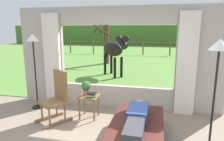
# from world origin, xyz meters

# --- Properties ---
(back_wall_with_window) EXTENTS (5.20, 0.12, 2.55)m
(back_wall_with_window) POSITION_xyz_m (0.00, 2.26, 1.25)
(back_wall_with_window) COLOR #ADA599
(back_wall_with_window) RESTS_ON ground_plane
(curtain_panel_left) EXTENTS (0.44, 0.10, 2.40)m
(curtain_panel_left) POSITION_xyz_m (-1.69, 2.12, 1.20)
(curtain_panel_left) COLOR silver
(curtain_panel_left) RESTS_ON ground_plane
(curtain_panel_right) EXTENTS (0.44, 0.10, 2.40)m
(curtain_panel_right) POSITION_xyz_m (1.69, 2.12, 1.20)
(curtain_panel_right) COLOR silver
(curtain_panel_right) RESTS_ON ground_plane
(outdoor_pasture_lawn) EXTENTS (36.00, 21.68, 0.02)m
(outdoor_pasture_lawn) POSITION_xyz_m (0.00, 13.16, 0.01)
(outdoor_pasture_lawn) COLOR #568438
(outdoor_pasture_lawn) RESTS_ON ground_plane
(distant_hill_ridge) EXTENTS (36.00, 2.00, 2.40)m
(distant_hill_ridge) POSITION_xyz_m (0.00, 23.00, 1.20)
(distant_hill_ridge) COLOR #456D2C
(distant_hill_ridge) RESTS_ON ground_plane
(recliner_sofa) EXTENTS (0.93, 1.71, 0.42)m
(recliner_sofa) POSITION_xyz_m (0.72, 0.55, 0.22)
(recliner_sofa) COLOR black
(recliner_sofa) RESTS_ON ground_plane
(reclining_person) EXTENTS (0.35, 1.43, 0.22)m
(reclining_person) POSITION_xyz_m (0.72, 0.50, 0.52)
(reclining_person) COLOR #334C8C
(reclining_person) RESTS_ON recliner_sofa
(rocking_chair) EXTENTS (0.76, 0.82, 1.12)m
(rocking_chair) POSITION_xyz_m (-1.09, 1.13, 0.55)
(rocking_chair) COLOR brown
(rocking_chair) RESTS_ON ground_plane
(side_table) EXTENTS (0.44, 0.44, 0.52)m
(side_table) POSITION_xyz_m (-0.46, 1.43, 0.43)
(side_table) COLOR brown
(side_table) RESTS_ON ground_plane
(potted_plant) EXTENTS (0.22, 0.22, 0.32)m
(potted_plant) POSITION_xyz_m (-0.54, 1.49, 0.70)
(potted_plant) COLOR #9E6042
(potted_plant) RESTS_ON side_table
(book_stack) EXTENTS (0.21, 0.17, 0.10)m
(book_stack) POSITION_xyz_m (-0.37, 1.37, 0.57)
(book_stack) COLOR #337247
(book_stack) RESTS_ON side_table
(floor_lamp_left) EXTENTS (0.32, 0.32, 1.89)m
(floor_lamp_left) POSITION_xyz_m (-1.95, 1.71, 1.53)
(floor_lamp_left) COLOR black
(floor_lamp_left) RESTS_ON ground_plane
(floor_lamp_right) EXTENTS (0.32, 0.32, 1.87)m
(floor_lamp_right) POSITION_xyz_m (1.93, 0.65, 1.51)
(floor_lamp_right) COLOR black
(floor_lamp_right) RESTS_ON ground_plane
(horse) EXTENTS (1.48, 1.57, 1.73)m
(horse) POSITION_xyz_m (-0.73, 5.53, 1.16)
(horse) COLOR black
(horse) RESTS_ON outdoor_pasture_lawn
(pasture_tree) EXTENTS (1.36, 1.51, 2.79)m
(pasture_tree) POSITION_xyz_m (-1.85, 8.54, 1.32)
(pasture_tree) COLOR #4C3823
(pasture_tree) RESTS_ON outdoor_pasture_lawn
(pasture_fence_line) EXTENTS (16.10, 0.10, 1.10)m
(pasture_fence_line) POSITION_xyz_m (0.00, 12.99, 0.74)
(pasture_fence_line) COLOR brown
(pasture_fence_line) RESTS_ON outdoor_pasture_lawn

